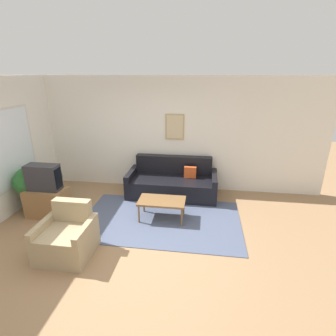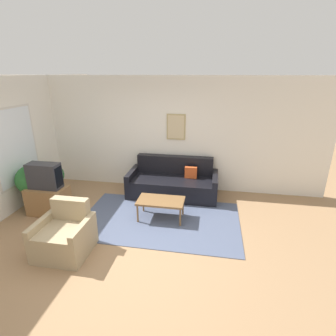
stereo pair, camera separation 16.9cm
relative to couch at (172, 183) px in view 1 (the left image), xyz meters
The scene contains 11 objects.
ground_plane 2.13m from the couch, 103.92° to the right, with size 16.00×16.00×0.00m, color #997551.
area_rug 1.23m from the couch, 93.67° to the right, with size 3.10×1.88×0.01m.
wall_back 1.26m from the couch, 137.42° to the left, with size 8.00×0.09×2.70m.
couch is the anchor object (origin of this frame).
coffee_table 1.14m from the couch, 93.37° to the right, with size 0.91×0.51×0.41m.
tv_stand 2.71m from the couch, 151.34° to the right, with size 0.78×0.46×0.57m.
tv 2.76m from the couch, 151.32° to the right, with size 0.64×0.28×0.52m.
armchair 2.77m from the couch, 119.92° to the right, with size 0.80×0.76×0.83m.
potted_plant_tall 3.06m from the couch, 157.76° to the right, with size 0.61×0.61×0.96m.
potted_plant_by_window 2.77m from the couch, 166.50° to the right, with size 0.52×0.52×0.83m.
potted_plant_small 2.84m from the couch, 161.17° to the right, with size 0.42×0.42×0.66m.
Camera 1 is at (1.20, -3.60, 2.76)m, focal length 28.00 mm.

